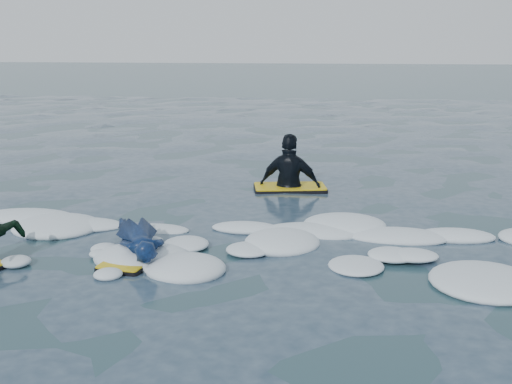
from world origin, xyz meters
TOP-DOWN VIEW (x-y plane):
  - ground at (0.00, 0.00)m, footprint 120.00×120.00m
  - foam_band at (0.00, 1.03)m, footprint 12.00×3.10m
  - prone_woman_unit at (-0.00, 0.36)m, footprint 1.06×1.52m
  - waiting_rider_unit at (1.55, 3.94)m, footprint 1.32×0.88m

SIDE VIEW (x-z plane):
  - ground at x=0.00m, z-range 0.00..0.00m
  - foam_band at x=0.00m, z-range -0.15..0.15m
  - waiting_rider_unit at x=1.55m, z-range -0.85..0.98m
  - prone_woman_unit at x=0.00m, z-range 0.00..0.37m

